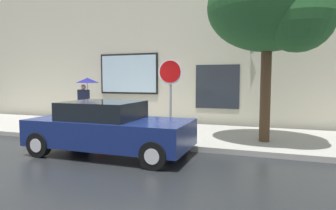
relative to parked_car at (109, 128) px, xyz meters
name	(u,v)px	position (x,y,z in m)	size (l,w,h in m)	color
ground_plane	(97,153)	(-0.39, 0.00, -0.70)	(60.00, 60.00, 0.00)	black
sidewalk	(142,132)	(-0.39, 3.00, -0.62)	(20.00, 4.00, 0.15)	#A3A099
building_facade	(165,46)	(-0.40, 5.50, 2.79)	(20.00, 0.67, 7.00)	beige
parked_car	(109,128)	(0.00, 0.00, 0.00)	(4.28, 1.93, 1.41)	navy
fire_hydrant	(100,122)	(-1.56, 2.02, -0.19)	(0.30, 0.44, 0.73)	red
pedestrian_with_umbrella	(86,87)	(-3.50, 4.00, 0.99)	(1.01, 1.01, 1.92)	black
street_tree	(274,8)	(4.05, 2.24, 3.29)	(3.48, 2.96, 5.25)	#4C3823
stop_sign	(170,83)	(1.17, 1.62, 1.18)	(0.76, 0.10, 2.45)	gray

